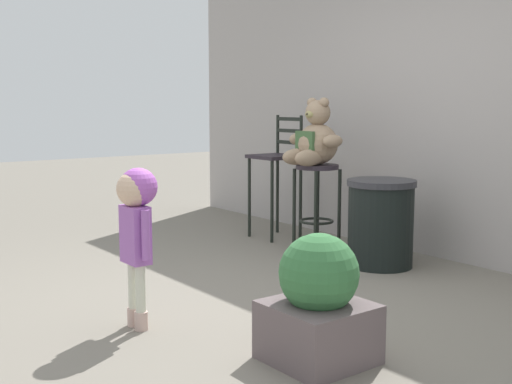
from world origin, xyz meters
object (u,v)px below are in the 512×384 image
object	(u,v)px
bar_stool_with_teddy	(317,190)
teddy_bear	(315,140)
planter_with_shrub	(318,303)
trash_bin	(381,223)
bar_chair_empty	(277,165)
child_walking	(136,213)

from	to	relation	value
bar_stool_with_teddy	teddy_bear	size ratio (longest dim) A/B	1.33
bar_stool_with_teddy	planter_with_shrub	bearing A→B (deg)	-42.32
bar_stool_with_teddy	trash_bin	size ratio (longest dim) A/B	1.10
bar_chair_empty	bar_stool_with_teddy	bearing A→B (deg)	-9.41
bar_chair_empty	child_walking	bearing A→B (deg)	-55.97
bar_stool_with_teddy	child_walking	world-z (taller)	child_walking
child_walking	bar_stool_with_teddy	bearing A→B (deg)	167.79
bar_chair_empty	planter_with_shrub	distance (m)	3.22
bar_stool_with_teddy	teddy_bear	world-z (taller)	teddy_bear
trash_bin	planter_with_shrub	bearing A→B (deg)	-56.52
bar_stool_with_teddy	planter_with_shrub	world-z (taller)	bar_stool_with_teddy
planter_with_shrub	trash_bin	bearing A→B (deg)	123.48
teddy_bear	planter_with_shrub	xyz separation A→B (m)	(1.90, -1.70, -0.70)
teddy_bear	bar_chair_empty	world-z (taller)	teddy_bear
bar_chair_empty	trash_bin	bearing A→B (deg)	-2.81
teddy_bear	bar_chair_empty	size ratio (longest dim) A/B	0.49
trash_bin	bar_chair_empty	xyz separation A→B (m)	(-1.44, 0.07, 0.37)
trash_bin	bar_chair_empty	distance (m)	1.48
teddy_bear	child_walking	bearing A→B (deg)	-68.38
child_walking	trash_bin	size ratio (longest dim) A/B	1.34
bar_chair_empty	planter_with_shrub	size ratio (longest dim) A/B	1.81
bar_stool_with_teddy	planter_with_shrub	size ratio (longest dim) A/B	1.17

